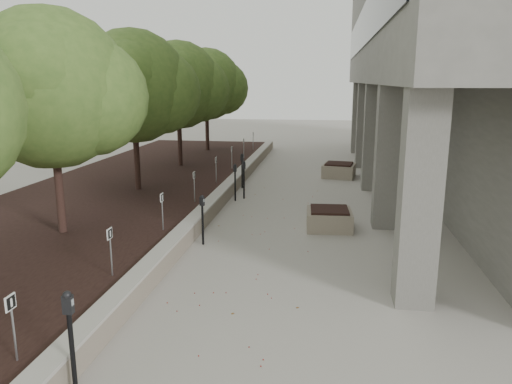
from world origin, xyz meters
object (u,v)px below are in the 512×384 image
Objects in this scene: parking_meter_4 at (235,183)px; parking_meter_5 at (242,171)px; parking_meter_1 at (72,344)px; parking_meter_2 at (203,220)px; crabapple_tree_2 at (53,123)px; crabapple_tree_5 at (207,99)px; crabapple_tree_4 at (179,104)px; planter_back at (339,170)px; planter_front at (329,218)px; parking_meter_3 at (244,180)px; crabapple_tree_3 at (134,110)px.

parking_meter_4 is 2.09m from parking_meter_5.
parking_meter_1 reaches higher than parking_meter_2.
crabapple_tree_2 and crabapple_tree_5 have the same top height.
planter_back is at bearing 2.51° from crabapple_tree_4.
crabapple_tree_2 is at bearing -124.31° from planter_back.
parking_meter_3 is at bearing 133.26° from planter_front.
crabapple_tree_2 is 1.00× the size of crabapple_tree_3.
parking_meter_5 is (3.26, -2.53, -2.44)m from crabapple_tree_4.
parking_meter_3 reaches higher than parking_meter_4.
crabapple_tree_4 is at bearing 139.67° from parking_meter_5.
crabapple_tree_5 is 8.91m from planter_back.
parking_meter_2 is 5.09m from parking_meter_3.
crabapple_tree_2 is 6.81m from parking_meter_4.
parking_meter_3 is at bearing -68.57° from crabapple_tree_5.
crabapple_tree_5 reaches higher than parking_meter_3.
crabapple_tree_4 is at bearing 119.02° from parking_meter_3.
crabapple_tree_4 is 1.00× the size of crabapple_tree_5.
crabapple_tree_2 is 7.65m from planter_front.
parking_meter_2 is (3.44, 0.68, -2.47)m from crabapple_tree_2.
crabapple_tree_5 reaches higher than planter_back.
crabapple_tree_2 is 4.10× the size of planter_back.
planter_front is (6.63, -2.43, -2.83)m from crabapple_tree_3.
crabapple_tree_2 is at bearing -90.00° from crabapple_tree_4.
crabapple_tree_2 is 8.50m from parking_meter_5.
parking_meter_2 is 6.79m from parking_meter_5.
parking_meter_5 is 5.96m from planter_front.
crabapple_tree_5 is at bearing 146.29° from planter_back.
crabapple_tree_3 is 5.00m from crabapple_tree_4.
parking_meter_1 is 13.02m from parking_meter_5.
planter_front is (3.25, -2.81, -0.36)m from parking_meter_4.
planter_back is (3.73, 15.86, -0.44)m from parking_meter_1.
crabapple_tree_3 is at bearing -177.36° from parking_meter_4.
crabapple_tree_3 is 4.20m from parking_meter_4.
crabapple_tree_5 is at bearing 118.08° from planter_front.
crabapple_tree_5 is at bearing 90.00° from crabapple_tree_3.
crabapple_tree_5 is 14.93m from parking_meter_2.
parking_meter_5 is at bearing -143.04° from planter_back.
planter_back is at bearing 41.53° from parking_meter_3.
parking_meter_5 is 1.09× the size of planter_front.
crabapple_tree_3 is 3.99× the size of parking_meter_3.
parking_meter_4 is at bearing -133.29° from parking_meter_3.
parking_meter_4 is 6.14m from planter_back.
parking_meter_1 is 16.30m from planter_back.
parking_meter_5 is at bearing 112.97° from parking_meter_2.
parking_meter_5 is (3.26, 7.47, -2.44)m from crabapple_tree_2.
crabapple_tree_3 is at bearing -90.00° from crabapple_tree_5.
parking_meter_1 is at bearing -80.88° from crabapple_tree_5.
parking_meter_1 is 1.19× the size of planter_front.
crabapple_tree_4 is 6.08m from parking_meter_3.
parking_meter_2 is 10.28m from planter_back.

